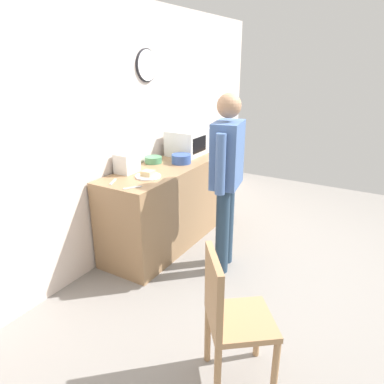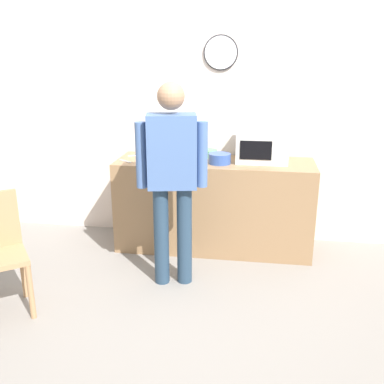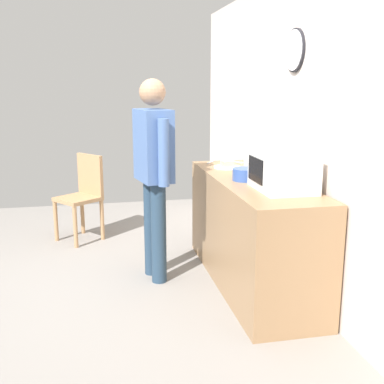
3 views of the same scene
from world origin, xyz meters
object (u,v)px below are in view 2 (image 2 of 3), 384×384
at_px(salad_bowl, 208,153).
at_px(person_standing, 172,171).
at_px(microwave, 262,146).
at_px(spoon_utensil, 136,155).
at_px(cereal_bowl, 220,159).
at_px(fork_utensil, 125,161).
at_px(toaster, 168,146).
at_px(sandwich_plate, 160,159).

bearing_deg(salad_bowl, person_standing, -100.37).
distance_m(microwave, spoon_utensil, 1.31).
bearing_deg(salad_bowl, cereal_bowl, -61.86).
bearing_deg(fork_utensil, toaster, 45.12).
bearing_deg(microwave, cereal_bowl, -159.33).
height_order(toaster, fork_utensil, toaster).
height_order(sandwich_plate, cereal_bowl, cereal_bowl).
bearing_deg(spoon_utensil, sandwich_plate, -32.33).
distance_m(cereal_bowl, spoon_utensil, 0.92).
height_order(toaster, spoon_utensil, toaster).
height_order(salad_bowl, toaster, toaster).
bearing_deg(salad_bowl, sandwich_plate, -149.49).
xyz_separation_m(toaster, person_standing, (0.25, -1.01, -0.00)).
relative_size(microwave, toaster, 2.27).
xyz_separation_m(toaster, spoon_utensil, (-0.32, -0.09, -0.10)).
bearing_deg(salad_bowl, spoon_utensil, -174.22).
relative_size(fork_utensil, person_standing, 0.10).
xyz_separation_m(fork_utensil, person_standing, (0.60, -0.65, 0.09)).
relative_size(toaster, spoon_utensil, 1.29).
height_order(microwave, person_standing, person_standing).
height_order(salad_bowl, cereal_bowl, cereal_bowl).
height_order(spoon_utensil, person_standing, person_standing).
height_order(salad_bowl, person_standing, person_standing).
distance_m(toaster, fork_utensil, 0.51).
relative_size(cereal_bowl, person_standing, 0.13).
bearing_deg(spoon_utensil, person_standing, -58.29).
xyz_separation_m(toaster, fork_utensil, (-0.35, -0.36, -0.10)).
bearing_deg(sandwich_plate, cereal_bowl, -1.33).
relative_size(salad_bowl, cereal_bowl, 0.88).
relative_size(sandwich_plate, fork_utensil, 1.49).
height_order(sandwich_plate, spoon_utensil, sandwich_plate).
distance_m(sandwich_plate, salad_bowl, 0.52).
bearing_deg(fork_utensil, salad_bowl, 23.52).
height_order(cereal_bowl, person_standing, person_standing).
xyz_separation_m(sandwich_plate, person_standing, (0.27, -0.73, 0.08)).
distance_m(spoon_utensil, person_standing, 1.08).
relative_size(microwave, spoon_utensil, 2.94).
relative_size(microwave, salad_bowl, 2.60).
bearing_deg(person_standing, microwave, 49.67).
bearing_deg(toaster, microwave, -8.18).
distance_m(salad_bowl, fork_utensil, 0.85).
distance_m(fork_utensil, spoon_utensil, 0.27).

